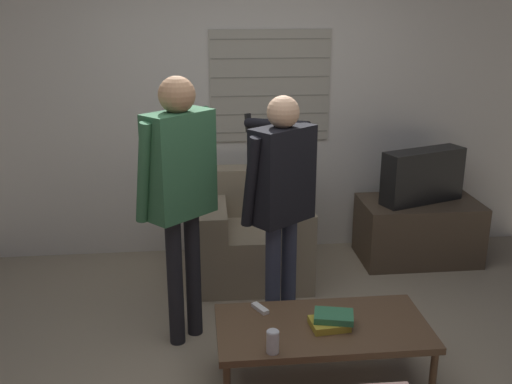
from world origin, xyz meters
TOP-DOWN VIEW (x-y plane):
  - ground_plane at (0.00, 0.00)m, footprint 16.00×16.00m
  - wall_back at (0.01, 2.03)m, footprint 5.20×0.08m
  - armchair_beige at (0.05, 1.44)m, footprint 0.90×0.79m
  - coffee_table at (0.30, -0.07)m, footprint 1.19×0.60m
  - tv_stand at (1.49, 1.61)m, footprint 0.98×0.57m
  - tv at (1.49, 1.61)m, footprint 0.74×0.43m
  - person_left_standing at (-0.48, 0.56)m, footprint 0.51×0.84m
  - person_right_standing at (0.15, 0.56)m, footprint 0.50×0.82m
  - book_stack at (0.35, -0.09)m, footprint 0.26×0.20m
  - soda_can at (-0.01, -0.31)m, footprint 0.07×0.07m
  - spare_remote at (-0.03, 0.13)m, footprint 0.10×0.13m

SIDE VIEW (x-z plane):
  - ground_plane at x=0.00m, z-range 0.00..0.00m
  - tv_stand at x=1.49m, z-range 0.00..0.52m
  - armchair_beige at x=0.05m, z-range -0.08..0.76m
  - coffee_table at x=0.30m, z-range 0.17..0.57m
  - spare_remote at x=-0.03m, z-range 0.41..0.43m
  - book_stack at x=0.35m, z-range 0.41..0.48m
  - soda_can at x=-0.01m, z-range 0.41..0.53m
  - tv at x=1.49m, z-range 0.52..0.97m
  - person_right_standing at x=0.15m, z-range 0.21..1.81m
  - person_left_standing at x=-0.48m, z-range 0.24..1.96m
  - wall_back at x=0.01m, z-range 0.00..2.55m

